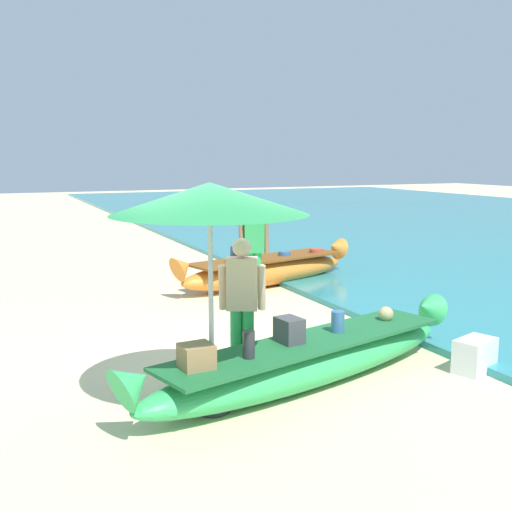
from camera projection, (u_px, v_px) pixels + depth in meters
ground_plane at (220, 373)px, 7.38m from camera, size 80.00×80.00×0.00m
boat_green_foreground at (308, 360)px, 6.97m from camera, size 4.80×1.89×0.81m
boat_orange_midground at (267, 270)px, 12.34m from camera, size 4.32×1.74×0.88m
person_vendor_hatted at (254, 242)px, 11.19m from camera, size 0.58×0.44×1.79m
person_tourist_customer at (242, 299)px, 7.15m from camera, size 0.58×0.42×1.66m
patio_umbrella_large at (210, 200)px, 5.93m from camera, size 1.95×1.95×2.34m
cooler_box at (475, 356)px, 7.39m from camera, size 0.61×0.48×0.41m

